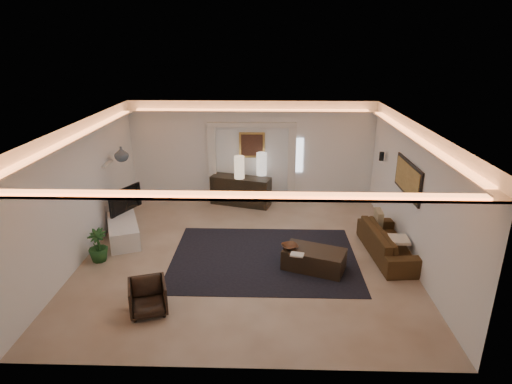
{
  "coord_description": "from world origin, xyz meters",
  "views": [
    {
      "loc": [
        0.46,
        -8.41,
        4.5
      ],
      "look_at": [
        0.2,
        0.6,
        1.25
      ],
      "focal_mm": 29.72,
      "sensor_mm": 36.0,
      "label": 1
    }
  ],
  "objects_px": {
    "console": "(241,191)",
    "sofa": "(390,242)",
    "armchair": "(148,297)",
    "coffee_table": "(314,260)"
  },
  "relations": [
    {
      "from": "coffee_table",
      "to": "armchair",
      "type": "distance_m",
      "value": 3.42
    },
    {
      "from": "console",
      "to": "armchair",
      "type": "relative_size",
      "value": 2.63
    },
    {
      "from": "console",
      "to": "armchair",
      "type": "distance_m",
      "value": 5.36
    },
    {
      "from": "console",
      "to": "sofa",
      "type": "distance_m",
      "value": 4.57
    },
    {
      "from": "sofa",
      "to": "armchair",
      "type": "height_order",
      "value": "sofa"
    },
    {
      "from": "console",
      "to": "coffee_table",
      "type": "xyz_separation_m",
      "value": [
        1.74,
        -3.63,
        -0.2
      ]
    },
    {
      "from": "sofa",
      "to": "coffee_table",
      "type": "bearing_deg",
      "value": 105.52
    },
    {
      "from": "coffee_table",
      "to": "armchair",
      "type": "height_order",
      "value": "armchair"
    },
    {
      "from": "sofa",
      "to": "coffee_table",
      "type": "distance_m",
      "value": 1.83
    },
    {
      "from": "console",
      "to": "coffee_table",
      "type": "bearing_deg",
      "value": -48.02
    }
  ]
}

